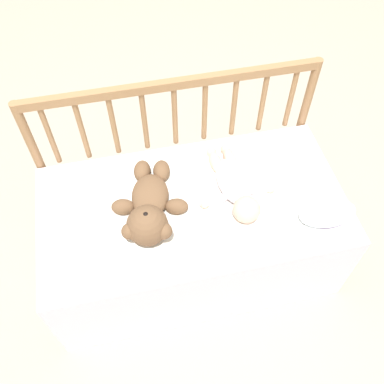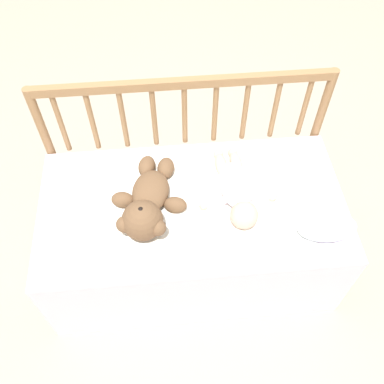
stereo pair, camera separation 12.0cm
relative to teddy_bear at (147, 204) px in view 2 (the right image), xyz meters
name	(u,v)px [view 2 (the right image)]	position (x,y,z in m)	size (l,w,h in m)	color
ground_plane	(192,257)	(0.17, 0.02, -0.50)	(12.00, 12.00, 0.00)	tan
crib_mattress	(192,233)	(0.17, 0.02, -0.28)	(1.19, 0.63, 0.44)	silver
crib_rail	(185,123)	(0.17, 0.36, 0.05)	(1.19, 0.04, 0.77)	#997047
blanket	(194,196)	(0.18, 0.06, -0.06)	(0.85, 0.51, 0.01)	white
teddy_bear	(147,204)	(0.00, 0.00, 0.00)	(0.30, 0.41, 0.15)	brown
baby	(236,190)	(0.34, 0.05, -0.02)	(0.32, 0.41, 0.10)	white
small_pillow	(327,227)	(0.65, -0.15, -0.03)	(0.22, 0.12, 0.06)	silver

